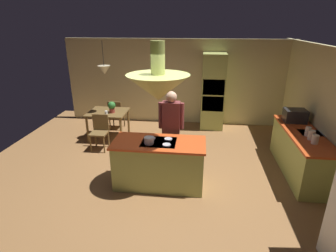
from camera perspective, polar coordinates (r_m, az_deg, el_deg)
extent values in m
plane|color=olive|center=(5.63, -1.52, -10.98)|extent=(8.16, 8.16, 0.00)
cube|color=beige|center=(8.38, 1.81, 9.26)|extent=(6.80, 0.10, 2.55)
cube|color=beige|center=(5.97, 31.63, 1.18)|extent=(0.10, 7.20, 2.55)
cube|color=#A8B259|center=(5.24, -1.88, -8.09)|extent=(1.67, 0.74, 0.87)
cube|color=#D14C1E|center=(5.03, -1.94, -3.56)|extent=(1.73, 0.80, 0.04)
cube|color=black|center=(5.02, -1.94, -3.41)|extent=(0.64, 0.52, 0.01)
cylinder|color=#B2B2B7|center=(4.93, -4.02, -3.77)|extent=(0.15, 0.15, 0.02)
cylinder|color=#B2B2B7|center=(4.88, -0.31, -3.97)|extent=(0.15, 0.15, 0.02)
cylinder|color=#B2B2B7|center=(5.16, -3.49, -2.57)|extent=(0.15, 0.15, 0.02)
cylinder|color=#B2B2B7|center=(5.12, 0.05, -2.75)|extent=(0.15, 0.15, 0.02)
cube|color=#A8B259|center=(6.27, 26.07, -5.24)|extent=(0.62, 2.15, 0.87)
cube|color=#D14C1E|center=(6.10, 26.74, -1.39)|extent=(0.66, 2.19, 0.04)
cube|color=#B2B2B7|center=(6.18, 28.00, -1.95)|extent=(0.48, 0.36, 0.16)
cube|color=#A8B259|center=(8.01, 9.46, 7.10)|extent=(0.66, 0.62, 2.19)
cube|color=black|center=(7.68, 9.63, 8.08)|extent=(0.60, 0.04, 0.44)
cube|color=black|center=(7.80, 9.42, 4.64)|extent=(0.60, 0.04, 0.44)
cube|color=brown|center=(7.39, -12.60, 2.86)|extent=(1.02, 0.89, 0.04)
cylinder|color=brown|center=(7.34, -16.62, -0.81)|extent=(0.06, 0.06, 0.72)
cylinder|color=brown|center=(7.04, -9.90, -1.15)|extent=(0.06, 0.06, 0.72)
cylinder|color=brown|center=(8.00, -14.55, 1.21)|extent=(0.06, 0.06, 0.72)
cylinder|color=brown|center=(7.73, -8.33, 0.97)|extent=(0.06, 0.06, 0.72)
cylinder|color=tan|center=(5.82, -0.23, -5.05)|extent=(0.14, 0.14, 0.84)
cylinder|color=tan|center=(5.81, 1.54, -5.14)|extent=(0.14, 0.14, 0.84)
cube|color=brown|center=(5.53, 0.69, 1.87)|extent=(0.36, 0.22, 0.65)
cylinder|color=brown|center=(5.54, -1.58, 2.27)|extent=(0.09, 0.09, 0.55)
cylinder|color=brown|center=(5.50, 2.97, 2.10)|extent=(0.09, 0.09, 0.55)
sphere|color=tan|center=(5.40, 0.71, 6.16)|extent=(0.23, 0.23, 0.23)
cone|color=#A8B259|center=(4.69, -2.10, 8.11)|extent=(1.10, 1.10, 0.45)
cylinder|color=#A8B259|center=(4.61, -2.18, 14.19)|extent=(0.24, 0.24, 0.55)
cone|color=beige|center=(7.13, -13.32, 11.43)|extent=(0.32, 0.32, 0.22)
cylinder|color=black|center=(7.08, -13.60, 14.70)|extent=(0.01, 0.01, 0.60)
cube|color=brown|center=(6.84, -14.38, -1.48)|extent=(0.40, 0.40, 0.04)
cube|color=brown|center=(6.92, -14.02, 0.77)|extent=(0.40, 0.04, 0.42)
cylinder|color=brown|center=(6.85, -16.03, -3.68)|extent=(0.04, 0.04, 0.43)
cylinder|color=brown|center=(6.73, -13.35, -3.87)|extent=(0.04, 0.04, 0.43)
cylinder|color=brown|center=(7.13, -15.02, -2.56)|extent=(0.04, 0.04, 0.43)
cylinder|color=brown|center=(7.02, -12.43, -2.72)|extent=(0.04, 0.04, 0.43)
cube|color=brown|center=(8.15, -10.77, 2.48)|extent=(0.40, 0.40, 0.04)
cube|color=brown|center=(7.92, -11.26, 3.58)|extent=(0.40, 0.04, 0.42)
cylinder|color=brown|center=(8.33, -9.21, 1.35)|extent=(0.04, 0.04, 0.43)
cylinder|color=brown|center=(8.43, -11.44, 1.43)|extent=(0.04, 0.04, 0.43)
cylinder|color=brown|center=(8.03, -9.86, 0.54)|extent=(0.04, 0.04, 0.43)
cylinder|color=brown|center=(8.13, -12.16, 0.63)|extent=(0.04, 0.04, 0.43)
cylinder|color=#99382D|center=(7.26, -11.73, 3.25)|extent=(0.14, 0.14, 0.12)
sphere|color=#2D722D|center=(7.22, -11.81, 4.31)|extent=(0.20, 0.20, 0.20)
cylinder|color=white|center=(7.16, -12.92, 2.79)|extent=(0.07, 0.07, 0.09)
cylinder|color=silver|center=(5.60, 28.63, -2.48)|extent=(0.12, 0.12, 0.17)
cylinder|color=silver|center=(5.75, 28.03, -1.70)|extent=(0.13, 0.13, 0.18)
cylinder|color=silver|center=(5.91, 27.45, -1.04)|extent=(0.11, 0.11, 0.18)
cube|color=#232326|center=(6.62, 25.22, 2.00)|extent=(0.46, 0.36, 0.28)
cylinder|color=#B2B2B7|center=(4.90, -4.04, -3.03)|extent=(0.18, 0.18, 0.12)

